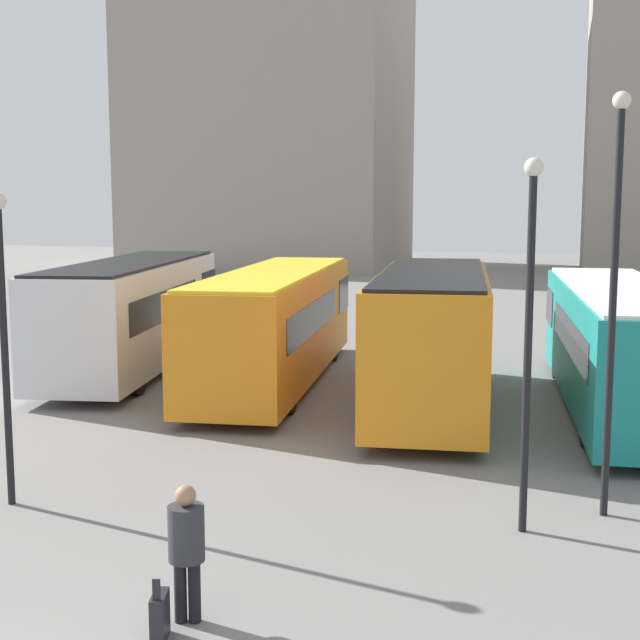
{
  "coord_description": "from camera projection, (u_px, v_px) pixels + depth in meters",
  "views": [
    {
      "loc": [
        5.36,
        -6.17,
        5.04
      ],
      "look_at": [
        -0.01,
        13.63,
        2.25
      ],
      "focal_mm": 50.0,
      "sensor_mm": 36.0,
      "label": 1
    }
  ],
  "objects": [
    {
      "name": "traveler",
      "position": [
        186.0,
        541.0,
        10.57
      ],
      "size": [
        0.53,
        0.53,
        1.7
      ],
      "rotation": [
        0.0,
        0.0,
        1.82
      ],
      "color": "black",
      "rests_on": "ground_plane"
    },
    {
      "name": "bus_0",
      "position": [
        133.0,
        311.0,
        26.26
      ],
      "size": [
        4.25,
        10.75,
        3.25
      ],
      "rotation": [
        0.0,
        0.0,
        1.73
      ],
      "color": "silver",
      "rests_on": "ground_plane"
    },
    {
      "name": "lamp_post_2",
      "position": [
        614.0,
        277.0,
        13.8
      ],
      "size": [
        0.28,
        0.28,
        6.66
      ],
      "color": "black",
      "rests_on": "ground_plane"
    },
    {
      "name": "bus_1",
      "position": [
        276.0,
        321.0,
        24.62
      ],
      "size": [
        3.72,
        11.68,
        3.1
      ],
      "rotation": [
        0.0,
        0.0,
        1.67
      ],
      "color": "orange",
      "rests_on": "ground_plane"
    },
    {
      "name": "bus_3",
      "position": [
        618.0,
        342.0,
        21.48
      ],
      "size": [
        3.59,
        11.83,
        2.99
      ],
      "rotation": [
        0.0,
        0.0,
        1.66
      ],
      "color": "#19847F",
      "rests_on": "ground_plane"
    },
    {
      "name": "suitcase",
      "position": [
        160.0,
        617.0,
        10.23
      ],
      "size": [
        0.27,
        0.45,
        0.8
      ],
      "rotation": [
        0.0,
        0.0,
        1.82
      ],
      "color": "black",
      "rests_on": "ground_plane"
    },
    {
      "name": "bus_2",
      "position": [
        432.0,
        334.0,
        21.51
      ],
      "size": [
        3.54,
        9.64,
        3.35
      ],
      "rotation": [
        0.0,
        0.0,
        1.67
      ],
      "color": "orange",
      "rests_on": "ground_plane"
    },
    {
      "name": "lamp_post_0",
      "position": [
        529.0,
        316.0,
        13.18
      ],
      "size": [
        0.28,
        0.28,
        5.64
      ],
      "color": "black",
      "rests_on": "ground_plane"
    },
    {
      "name": "building_block_left",
      "position": [
        273.0,
        99.0,
        67.64
      ],
      "size": [
        19.02,
        16.18,
        25.24
      ],
      "color": "gray",
      "rests_on": "ground_plane"
    },
    {
      "name": "lamp_post_1",
      "position": [
        3.0,
        322.0,
        14.44
      ],
      "size": [
        0.28,
        0.28,
        5.15
      ],
      "color": "black",
      "rests_on": "ground_plane"
    }
  ]
}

